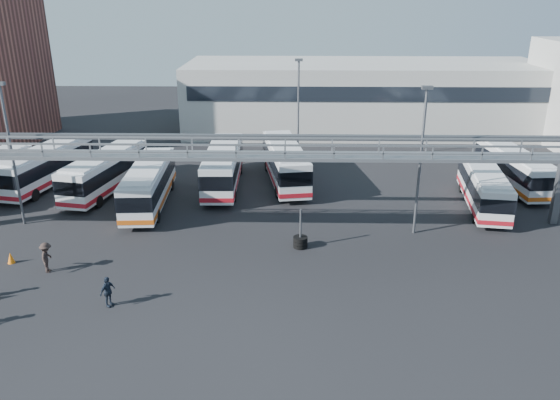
{
  "coord_description": "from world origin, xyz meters",
  "views": [
    {
      "loc": [
        3.4,
        -28.05,
        15.76
      ],
      "look_at": [
        2.66,
        6.0,
        2.76
      ],
      "focal_mm": 35.0,
      "sensor_mm": 36.0,
      "label": 1
    }
  ],
  "objects_px": {
    "bus_2": "(106,171)",
    "pedestrian_d": "(108,292)",
    "light_pole_back": "(298,108)",
    "pedestrian_c": "(47,257)",
    "bus_3": "(149,183)",
    "bus_8": "(484,186)",
    "bus_5": "(285,162)",
    "cone_right": "(11,258)",
    "bus_9": "(514,167)",
    "bus_4": "(223,165)",
    "bus_1": "(46,165)",
    "tire_stack": "(300,241)",
    "light_pole_mid": "(421,154)",
    "light_pole_left": "(11,148)"
  },
  "relations": [
    {
      "from": "bus_3",
      "to": "bus_1",
      "type": "bearing_deg",
      "value": 152.6
    },
    {
      "from": "bus_5",
      "to": "pedestrian_c",
      "type": "bearing_deg",
      "value": -139.33
    },
    {
      "from": "pedestrian_c",
      "to": "cone_right",
      "type": "distance_m",
      "value": 3.06
    },
    {
      "from": "light_pole_left",
      "to": "light_pole_back",
      "type": "xyz_separation_m",
      "value": [
        20.0,
        14.0,
        0.0
      ]
    },
    {
      "from": "bus_4",
      "to": "bus_8",
      "type": "relative_size",
      "value": 1.09
    },
    {
      "from": "bus_3",
      "to": "cone_right",
      "type": "relative_size",
      "value": 15.74
    },
    {
      "from": "light_pole_back",
      "to": "pedestrian_c",
      "type": "xyz_separation_m",
      "value": [
        -15.17,
        -21.18,
        -4.78
      ]
    },
    {
      "from": "bus_8",
      "to": "cone_right",
      "type": "bearing_deg",
      "value": -154.58
    },
    {
      "from": "bus_4",
      "to": "tire_stack",
      "type": "relative_size",
      "value": 4.24
    },
    {
      "from": "light_pole_back",
      "to": "pedestrian_c",
      "type": "height_order",
      "value": "light_pole_back"
    },
    {
      "from": "light_pole_back",
      "to": "bus_2",
      "type": "relative_size",
      "value": 0.91
    },
    {
      "from": "bus_1",
      "to": "bus_3",
      "type": "relative_size",
      "value": 1.02
    },
    {
      "from": "light_pole_left",
      "to": "cone_right",
      "type": "xyz_separation_m",
      "value": [
        2.02,
        -6.11,
        -5.37
      ]
    },
    {
      "from": "bus_5",
      "to": "cone_right",
      "type": "xyz_separation_m",
      "value": [
        -16.83,
        -15.62,
        -1.58
      ]
    },
    {
      "from": "light_pole_back",
      "to": "cone_right",
      "type": "height_order",
      "value": "light_pole_back"
    },
    {
      "from": "pedestrian_d",
      "to": "cone_right",
      "type": "distance_m",
      "value": 9.05
    },
    {
      "from": "tire_stack",
      "to": "pedestrian_d",
      "type": "bearing_deg",
      "value": -144.37
    },
    {
      "from": "bus_5",
      "to": "bus_8",
      "type": "height_order",
      "value": "bus_5"
    },
    {
      "from": "cone_right",
      "to": "light_pole_mid",
      "type": "bearing_deg",
      "value": 11.14
    },
    {
      "from": "light_pole_left",
      "to": "pedestrian_d",
      "type": "height_order",
      "value": "light_pole_left"
    },
    {
      "from": "bus_8",
      "to": "pedestrian_c",
      "type": "distance_m",
      "value": 31.55
    },
    {
      "from": "tire_stack",
      "to": "bus_8",
      "type": "bearing_deg",
      "value": 27.9
    },
    {
      "from": "bus_1",
      "to": "cone_right",
      "type": "bearing_deg",
      "value": -64.47
    },
    {
      "from": "cone_right",
      "to": "bus_8",
      "type": "bearing_deg",
      "value": 17.49
    },
    {
      "from": "cone_right",
      "to": "bus_9",
      "type": "bearing_deg",
      "value": 22.38
    },
    {
      "from": "pedestrian_c",
      "to": "cone_right",
      "type": "xyz_separation_m",
      "value": [
        -2.8,
        1.06,
        -0.59
      ]
    },
    {
      "from": "bus_3",
      "to": "bus_8",
      "type": "bearing_deg",
      "value": -3.07
    },
    {
      "from": "pedestrian_d",
      "to": "bus_4",
      "type": "bearing_deg",
      "value": 16.19
    },
    {
      "from": "bus_9",
      "to": "pedestrian_d",
      "type": "xyz_separation_m",
      "value": [
        -28.73,
        -19.79,
        -0.9
      ]
    },
    {
      "from": "bus_8",
      "to": "pedestrian_c",
      "type": "xyz_separation_m",
      "value": [
        -29.47,
        -11.23,
        -0.79
      ]
    },
    {
      "from": "light_pole_mid",
      "to": "cone_right",
      "type": "relative_size",
      "value": 14.41
    },
    {
      "from": "light_pole_left",
      "to": "tire_stack",
      "type": "height_order",
      "value": "light_pole_left"
    },
    {
      "from": "light_pole_left",
      "to": "bus_9",
      "type": "relative_size",
      "value": 0.96
    },
    {
      "from": "bus_2",
      "to": "cone_right",
      "type": "relative_size",
      "value": 15.82
    },
    {
      "from": "bus_4",
      "to": "bus_9",
      "type": "height_order",
      "value": "bus_4"
    },
    {
      "from": "bus_1",
      "to": "bus_3",
      "type": "distance_m",
      "value": 10.96
    },
    {
      "from": "light_pole_left",
      "to": "bus_3",
      "type": "distance_m",
      "value": 9.94
    },
    {
      "from": "bus_8",
      "to": "tire_stack",
      "type": "distance_m",
      "value": 16.19
    },
    {
      "from": "pedestrian_d",
      "to": "tire_stack",
      "type": "bearing_deg",
      "value": -26.78
    },
    {
      "from": "bus_3",
      "to": "bus_8",
      "type": "distance_m",
      "value": 26.0
    },
    {
      "from": "light_pole_mid",
      "to": "bus_9",
      "type": "distance_m",
      "value": 14.87
    },
    {
      "from": "bus_1",
      "to": "light_pole_back",
      "type": "bearing_deg",
      "value": 25.67
    },
    {
      "from": "light_pole_left",
      "to": "bus_1",
      "type": "bearing_deg",
      "value": 101.69
    },
    {
      "from": "bus_8",
      "to": "light_pole_back",
      "type": "bearing_deg",
      "value": 153.11
    },
    {
      "from": "bus_8",
      "to": "light_pole_left",
      "type": "bearing_deg",
      "value": -165.32
    },
    {
      "from": "light_pole_left",
      "to": "bus_9",
      "type": "bearing_deg",
      "value": 12.99
    },
    {
      "from": "bus_2",
      "to": "pedestrian_d",
      "type": "relative_size",
      "value": 6.47
    },
    {
      "from": "bus_9",
      "to": "pedestrian_d",
      "type": "relative_size",
      "value": 6.16
    },
    {
      "from": "bus_4",
      "to": "bus_5",
      "type": "relative_size",
      "value": 0.97
    },
    {
      "from": "bus_8",
      "to": "pedestrian_c",
      "type": "bearing_deg",
      "value": -151.2
    }
  ]
}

